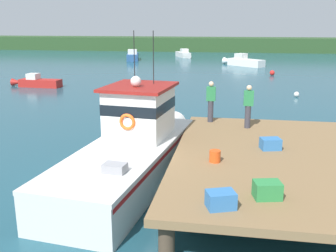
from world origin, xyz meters
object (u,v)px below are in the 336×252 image
(moored_boat_far_left, at_px, (37,82))
(bait_bucket, at_px, (215,156))
(moored_boat_far_right, at_px, (184,54))
(main_fishing_boat, at_px, (134,147))
(deckhand_by_the_boat, at_px, (211,101))
(mooring_buoy_outer, at_px, (297,94))
(moored_boat_outer_mooring, at_px, (133,56))
(mooring_buoy_channel_marker, at_px, (272,73))
(deckhand_further_back, at_px, (248,106))
(crate_stack_mid_dock, at_px, (267,190))
(crate_stack_near_edge, at_px, (270,144))
(moored_boat_off_the_point, at_px, (243,62))
(crate_single_far, at_px, (221,200))

(moored_boat_far_left, bearing_deg, bait_bucket, -50.68)
(moored_boat_far_left, height_order, moored_boat_far_right, moored_boat_far_right)
(main_fishing_boat, height_order, moored_boat_far_left, main_fishing_boat)
(deckhand_by_the_boat, relative_size, mooring_buoy_outer, 4.39)
(deckhand_by_the_boat, xyz_separation_m, moored_boat_outer_mooring, (-13.01, 37.77, -1.54))
(moored_boat_outer_mooring, bearing_deg, moored_boat_far_right, 42.03)
(moored_boat_far_right, xyz_separation_m, mooring_buoy_channel_marker, (11.26, -19.05, -0.20))
(deckhand_by_the_boat, height_order, deckhand_further_back, same)
(deckhand_further_back, xyz_separation_m, moored_boat_outer_mooring, (-14.44, 38.47, -1.54))
(crate_stack_mid_dock, bearing_deg, mooring_buoy_outer, 79.65)
(main_fishing_boat, relative_size, bait_bucket, 29.26)
(main_fishing_boat, relative_size, crate_stack_near_edge, 16.58)
(main_fishing_boat, relative_size, crate_stack_mid_dock, 16.58)
(moored_boat_far_left, xyz_separation_m, moored_boat_off_the_point, (16.85, 18.88, 0.13))
(bait_bucket, bearing_deg, crate_stack_mid_dock, -59.61)
(moored_boat_outer_mooring, height_order, moored_boat_off_the_point, moored_boat_outer_mooring)
(moored_boat_far_left, relative_size, mooring_buoy_channel_marker, 8.75)
(deckhand_by_the_boat, bearing_deg, main_fishing_boat, -127.20)
(moored_boat_off_the_point, distance_m, mooring_buoy_channel_marker, 8.80)
(moored_boat_far_left, height_order, mooring_buoy_channel_marker, moored_boat_far_left)
(crate_stack_near_edge, distance_m, mooring_buoy_outer, 16.38)
(deckhand_by_the_boat, distance_m, moored_boat_outer_mooring, 39.97)
(moored_boat_far_right, bearing_deg, main_fishing_boat, -84.82)
(crate_stack_mid_dock, distance_m, deckhand_further_back, 6.18)
(deckhand_by_the_boat, xyz_separation_m, moored_boat_far_right, (-6.60, 43.54, -1.61))
(bait_bucket, xyz_separation_m, moored_boat_off_the_point, (1.58, 37.53, -0.87))
(crate_stack_mid_dock, xyz_separation_m, deckhand_by_the_boat, (-1.70, 6.85, 0.66))
(main_fishing_boat, distance_m, crate_single_far, 5.35)
(bait_bucket, relative_size, moored_boat_far_right, 0.07)
(crate_stack_mid_dock, distance_m, deckhand_by_the_boat, 7.08)
(moored_boat_far_right, bearing_deg, moored_boat_outer_mooring, -137.97)
(crate_stack_near_edge, height_order, bait_bucket, crate_stack_near_edge)
(moored_boat_far_left, bearing_deg, crate_stack_mid_dock, -51.53)
(moored_boat_off_the_point, height_order, mooring_buoy_outer, moored_boat_off_the_point)
(crate_stack_near_edge, bearing_deg, deckhand_by_the_boat, 122.87)
(deckhand_further_back, relative_size, moored_boat_far_right, 0.32)
(moored_boat_outer_mooring, xyz_separation_m, mooring_buoy_outer, (18.29, -24.96, -0.33))
(moored_boat_off_the_point, bearing_deg, deckhand_by_the_boat, -93.47)
(bait_bucket, distance_m, moored_boat_off_the_point, 37.57)
(crate_stack_near_edge, relative_size, mooring_buoy_channel_marker, 1.24)
(crate_stack_near_edge, xyz_separation_m, moored_boat_off_the_point, (-0.08, 36.09, -0.88))
(main_fishing_boat, bearing_deg, mooring_buoy_outer, 64.31)
(moored_boat_outer_mooring, relative_size, mooring_buoy_outer, 16.19)
(main_fishing_boat, distance_m, bait_bucket, 3.20)
(crate_single_far, distance_m, moored_boat_outer_mooring, 47.30)
(main_fishing_boat, xyz_separation_m, mooring_buoy_channel_marker, (7.03, 27.62, -0.76))
(crate_single_far, bearing_deg, bait_bucket, 95.30)
(deckhand_by_the_boat, bearing_deg, mooring_buoy_channel_marker, 79.23)
(main_fishing_boat, height_order, crate_stack_near_edge, main_fishing_boat)
(mooring_buoy_outer, height_order, mooring_buoy_channel_marker, mooring_buoy_channel_marker)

